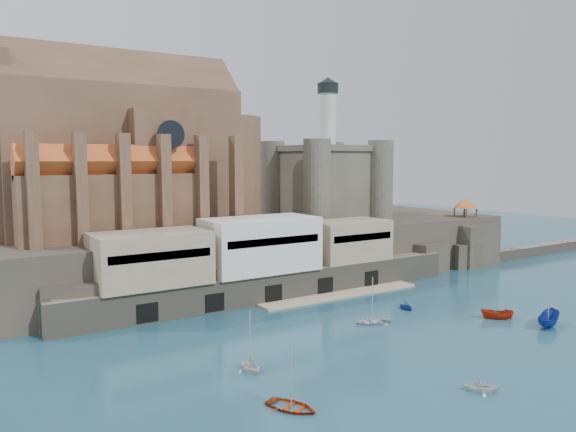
# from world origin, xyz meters

# --- Properties ---
(ground) EXTENTS (300.00, 300.00, 0.00)m
(ground) POSITION_xyz_m (0.00, 0.00, 0.00)
(ground) COLOR navy
(ground) RESTS_ON ground
(promontory) EXTENTS (100.00, 36.00, 10.00)m
(promontory) POSITION_xyz_m (-0.19, 39.37, 4.92)
(promontory) COLOR #2A2520
(promontory) RESTS_ON ground
(quay) EXTENTS (70.00, 12.00, 13.05)m
(quay) POSITION_xyz_m (-10.19, 23.07, 6.07)
(quay) COLOR #6B6555
(quay) RESTS_ON ground
(church) EXTENTS (47.00, 25.93, 30.51)m
(church) POSITION_xyz_m (-24.13, 41.85, 22.13)
(church) COLOR #513726
(church) RESTS_ON promontory
(castle_keep) EXTENTS (21.20, 21.20, 29.30)m
(castle_keep) POSITION_xyz_m (16.08, 41.08, 18.31)
(castle_keep) COLOR #4A453A
(castle_keep) RESTS_ON promontory
(rock_outcrop) EXTENTS (14.50, 10.50, 8.70)m
(rock_outcrop) POSITION_xyz_m (42.00, 25.84, 4.02)
(rock_outcrop) COLOR #2A2520
(rock_outcrop) RESTS_ON ground
(pavilion) EXTENTS (6.40, 6.40, 5.40)m
(pavilion) POSITION_xyz_m (42.00, 26.00, 12.73)
(pavilion) COLOR #513726
(pavilion) RESTS_ON rock_outcrop
(breakwater) EXTENTS (40.00, 3.00, 2.40)m
(breakwater) POSITION_xyz_m (66.00, 24.00, 0.00)
(breakwater) COLOR #6B6555
(breakwater) RESTS_ON ground
(boat_0) EXTENTS (3.66, 2.40, 4.97)m
(boat_0) POSITION_xyz_m (-27.92, -12.63, 0.00)
(boat_0) COLOR #AB300C
(boat_0) RESTS_ON ground
(boat_1) EXTENTS (3.34, 3.41, 3.44)m
(boat_1) POSITION_xyz_m (-10.54, -19.41, 0.00)
(boat_1) COLOR silver
(boat_1) RESTS_ON ground
(boat_2) EXTENTS (2.93, 2.89, 5.94)m
(boat_2) POSITION_xyz_m (14.52, -10.61, 0.00)
(boat_2) COLOR navy
(boat_2) RESTS_ON ground
(boat_4) EXTENTS (3.03, 1.90, 3.45)m
(boat_4) POSITION_xyz_m (-26.50, -2.61, 0.00)
(boat_4) COLOR silver
(boat_4) RESTS_ON ground
(boat_5) EXTENTS (2.43, 2.43, 4.52)m
(boat_5) POSITION_xyz_m (11.83, -4.67, 0.00)
(boat_5) COLOR #A62608
(boat_5) RESTS_ON ground
(boat_6) EXTENTS (1.77, 3.78, 5.10)m
(boat_6) POSITION_xyz_m (-4.15, 3.40, 0.00)
(boat_6) COLOR silver
(boat_6) RESTS_ON ground
(boat_7) EXTENTS (2.84, 1.96, 3.07)m
(boat_7) POSITION_xyz_m (4.77, 5.97, 0.00)
(boat_7) COLOR navy
(boat_7) RESTS_ON ground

